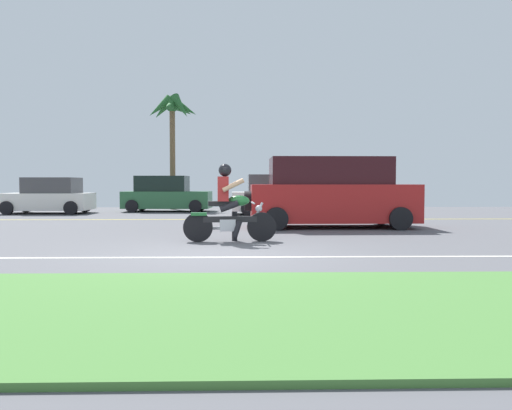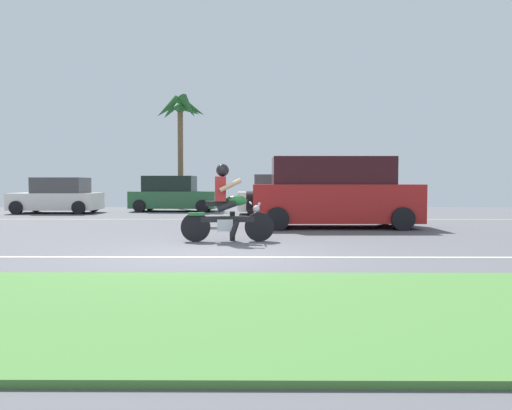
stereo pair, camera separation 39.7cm
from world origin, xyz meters
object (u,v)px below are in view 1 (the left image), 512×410
Objects in this scene: motorcyclist at (229,209)px; parked_car_0 at (49,197)px; suv_nearby at (331,194)px; parked_car_2 at (284,196)px; parked_car_1 at (166,195)px; palm_tree_0 at (173,114)px.

motorcyclist is 0.57× the size of parked_car_0.
suv_nearby is 1.37× the size of parked_car_0.
suv_nearby is 12.91m from parked_car_0.
motorcyclist is 13.24m from parked_car_0.
parked_car_1 is at bearing 156.94° from parked_car_2.
palm_tree_0 is (-3.15, 13.87, 3.97)m from motorcyclist.
parked_car_0 is at bearing 175.38° from parked_car_2.
palm_tree_0 reaches higher than motorcyclist.
motorcyclist is at bearing -52.96° from parked_car_0.
suv_nearby is at bearing -59.72° from palm_tree_0.
palm_tree_0 is at bearing 34.37° from parked_car_0.
motorcyclist is 0.41× the size of suv_nearby.
parked_car_1 is 4.37m from palm_tree_0.
parked_car_0 is at bearing -145.63° from palm_tree_0.
palm_tree_0 reaches higher than parked_car_0.
parked_car_0 is at bearing -163.37° from parked_car_1.
parked_car_2 is 7.67m from palm_tree_0.
parked_car_2 is at bearing -38.61° from palm_tree_0.
motorcyclist is 12.41m from parked_car_1.
motorcyclist reaches higher than parked_car_1.
suv_nearby reaches higher than parked_car_0.
suv_nearby is at bearing -32.84° from parked_car_0.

